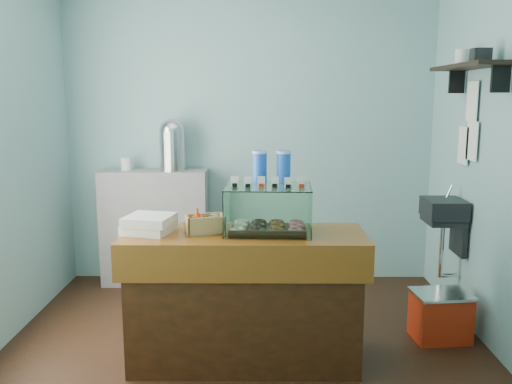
{
  "coord_description": "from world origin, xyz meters",
  "views": [
    {
      "loc": [
        0.11,
        -3.71,
        1.79
      ],
      "look_at": [
        0.08,
        -0.15,
        1.16
      ],
      "focal_mm": 38.0,
      "sensor_mm": 36.0,
      "label": 1
    }
  ],
  "objects_px": {
    "display_case": "(269,205)",
    "red_cooler": "(440,316)",
    "coffee_urn": "(172,143)",
    "counter": "(244,297)"
  },
  "relations": [
    {
      "from": "display_case",
      "to": "red_cooler",
      "type": "relative_size",
      "value": 1.31
    },
    {
      "from": "counter",
      "to": "display_case",
      "type": "height_order",
      "value": "display_case"
    },
    {
      "from": "counter",
      "to": "red_cooler",
      "type": "xyz_separation_m",
      "value": [
        1.45,
        0.35,
        -0.28
      ]
    },
    {
      "from": "counter",
      "to": "display_case",
      "type": "distance_m",
      "value": 0.64
    },
    {
      "from": "coffee_urn",
      "to": "counter",
      "type": "bearing_deg",
      "value": -65.52
    },
    {
      "from": "display_case",
      "to": "red_cooler",
      "type": "bearing_deg",
      "value": 14.71
    },
    {
      "from": "display_case",
      "to": "red_cooler",
      "type": "distance_m",
      "value": 1.59
    },
    {
      "from": "coffee_urn",
      "to": "red_cooler",
      "type": "relative_size",
      "value": 1.1
    },
    {
      "from": "display_case",
      "to": "red_cooler",
      "type": "height_order",
      "value": "display_case"
    },
    {
      "from": "counter",
      "to": "display_case",
      "type": "relative_size",
      "value": 2.75
    }
  ]
}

